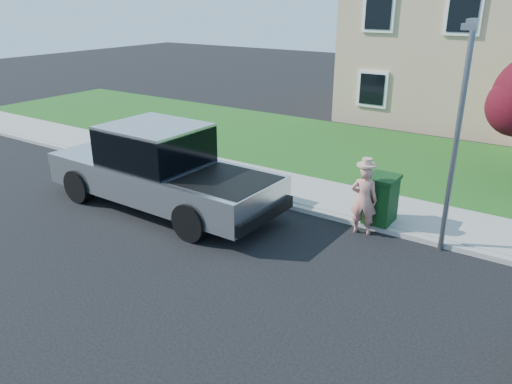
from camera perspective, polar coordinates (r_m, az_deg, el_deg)
ground at (r=10.66m, az=-1.62°, el=-7.53°), size 80.00×80.00×0.00m
curb at (r=12.46m, az=9.96°, el=-3.09°), size 40.00×0.20×0.12m
sidewalk at (r=13.39m, az=11.93°, el=-1.40°), size 40.00×2.00×0.15m
lawn at (r=17.44m, az=17.68°, el=3.30°), size 40.00×7.00×0.10m
house at (r=24.39m, az=24.98°, el=14.76°), size 14.00×11.30×6.85m
pickup_truck at (r=13.07m, az=-10.85°, el=2.50°), size 6.66×2.61×2.17m
woman at (r=11.65m, az=12.24°, el=-0.73°), size 0.68×0.53×1.82m
trash_bin at (r=12.11m, az=14.07°, el=-0.74°), size 0.70×0.80×1.14m
street_lamp at (r=10.75m, az=22.07°, el=6.81°), size 0.24×0.62×4.79m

